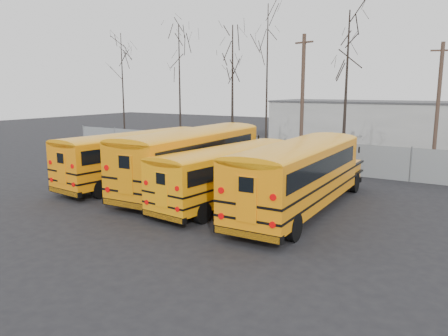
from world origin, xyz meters
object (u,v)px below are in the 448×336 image
Objects in this scene: bus_a at (138,153)px; bus_b at (194,154)px; utility_pole_right at (438,104)px; bus_c at (229,170)px; bus_d at (300,171)px; utility_pole_left at (302,95)px.

bus_b reaches higher than bus_a.
utility_pole_right is at bearing 53.63° from bus_a.
utility_pole_right is at bearing 72.27° from bus_c.
bus_d is (10.06, -0.61, 0.10)m from bus_a.
bus_c is at bearing -26.25° from bus_b.
bus_b is 1.20× the size of bus_c.
utility_pole_right is (9.94, 14.79, 2.37)m from bus_b.
bus_b is at bearing -141.77° from utility_pole_right.
bus_d is 1.21× the size of utility_pole_left.
bus_c is 1.07× the size of utility_pole_left.
utility_pole_right is at bearing 21.44° from utility_pole_left.
utility_pole_left is (4.07, 14.44, 3.11)m from bus_a.
bus_d is at bearing -50.81° from utility_pole_left.
bus_c is (2.94, -1.29, -0.34)m from bus_b.
bus_c is at bearing -62.93° from utility_pole_left.
utility_pole_left is (0.35, 14.13, 2.91)m from bus_b.
bus_c is at bearing -175.27° from bus_d.
bus_a is at bearing -177.73° from bus_b.
bus_a is 0.90× the size of bus_b.
utility_pole_left is at bearing 105.35° from bus_c.
utility_pole_left reaches higher than utility_pole_right.
bus_d is at bearing 2.30° from bus_a.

